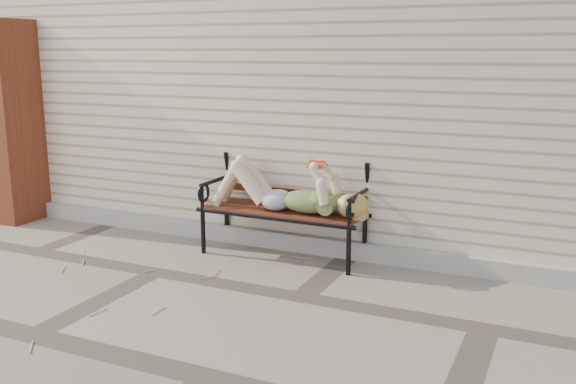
% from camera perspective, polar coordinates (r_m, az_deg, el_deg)
% --- Properties ---
extents(ground, '(80.00, 80.00, 0.00)m').
position_cam_1_polar(ground, '(5.18, -11.66, -7.00)').
color(ground, gray).
rests_on(ground, ground).
extents(house_wall, '(8.00, 4.00, 3.00)m').
position_cam_1_polar(house_wall, '(7.51, 1.66, 10.95)').
color(house_wall, beige).
rests_on(house_wall, ground).
extents(foundation_strip, '(8.00, 0.10, 0.15)m').
position_cam_1_polar(foundation_strip, '(5.92, -6.15, -3.54)').
color(foundation_strip, '#9D988E').
rests_on(foundation_strip, ground).
extents(brick_pillar, '(0.50, 0.50, 2.00)m').
position_cam_1_polar(brick_pillar, '(7.05, -23.68, 5.72)').
color(brick_pillar, '#AA4A26').
rests_on(brick_pillar, ground).
extents(garden_bench, '(1.49, 0.59, 0.96)m').
position_cam_1_polar(garden_bench, '(5.39, -0.08, 0.02)').
color(garden_bench, black).
rests_on(garden_bench, ground).
extents(reading_woman, '(1.41, 0.32, 0.44)m').
position_cam_1_polar(reading_woman, '(5.27, -0.50, 0.10)').
color(reading_woman, '#09383F').
rests_on(reading_woman, ground).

